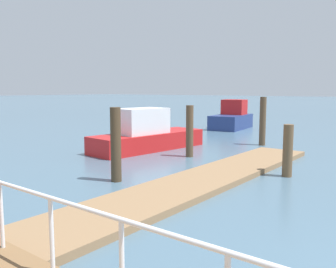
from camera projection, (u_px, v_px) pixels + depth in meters
name	position (u px, v px, depth m)	size (l,w,h in m)	color
floating_dock	(201.00, 181.00, 11.05)	(13.58, 2.00, 0.18)	#93704C
dock_piling_1	(288.00, 151.00, 11.90)	(0.32, 0.32, 1.73)	brown
dock_piling_2	(190.00, 131.00, 15.39)	(0.32, 0.32, 2.20)	brown
dock_piling_3	(263.00, 121.00, 18.60)	(0.32, 0.32, 2.49)	brown
dock_piling_4	(116.00, 145.00, 11.23)	(0.33, 0.33, 2.32)	#473826
moored_boat_1	(146.00, 135.00, 17.24)	(6.15, 2.49, 2.00)	red
moored_boat_2	(232.00, 118.00, 26.67)	(4.34, 2.56, 2.12)	navy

